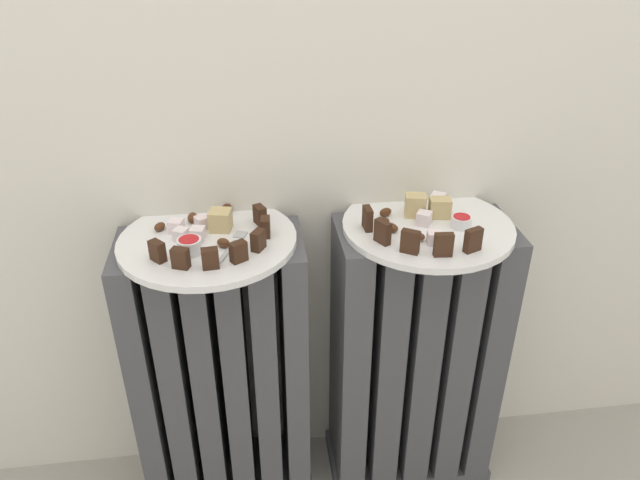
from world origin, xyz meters
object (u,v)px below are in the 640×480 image
Objects in this scene: radiator_left at (222,377)px; jam_bowl_right at (461,221)px; plate_left at (208,240)px; fork at (233,244)px; jam_bowl_left at (189,245)px; radiator_right at (414,360)px; plate_right at (428,226)px.

radiator_left is 0.56m from jam_bowl_right.
fork is at bearing -35.81° from plate_left.
jam_bowl_right is at bearing 3.43° from jam_bowl_left.
plate_right is at bearing 63.43° from radiator_right.
radiator_left is at bearing 177.36° from jam_bowl_right.
radiator_right is at bearing -0.00° from radiator_left.
radiator_left is 15.03× the size of jam_bowl_left.
jam_bowl_left is at bearing -173.33° from radiator_right.
jam_bowl_left is at bearing -118.20° from plate_left.
plate_left is 0.06m from fork.
jam_bowl_right is at bearing -20.89° from radiator_right.
fork is (-0.40, -0.01, -0.01)m from jam_bowl_right.
plate_right is 0.06m from jam_bowl_right.
plate_right is at bearing 5.21° from fork.
fork is (-0.35, -0.03, 0.01)m from plate_right.
jam_bowl_left is (-0.03, -0.05, 0.02)m from plate_left.
plate_left is 0.45m from jam_bowl_right.
plate_left is (-0.39, 0.00, 0.32)m from radiator_right.
plate_left is at bearing 61.80° from jam_bowl_left.
radiator_right is at bearing 159.11° from jam_bowl_right.
jam_bowl_left is 1.11× the size of jam_bowl_right.
plate_left is 2.97× the size of fork.
plate_right is (0.00, 0.00, 0.32)m from radiator_right.
radiator_left is 0.39m from radiator_right.
jam_bowl_right is (0.45, -0.02, 0.02)m from plate_left.
radiator_right is at bearing 5.21° from fork.
jam_bowl_right reaches higher than radiator_right.
radiator_left is at bearing 61.80° from jam_bowl_left.
jam_bowl_left is at bearing -166.26° from fork.
fork is at bearing -174.79° from plate_right.
plate_left is (0.00, -0.00, 0.32)m from radiator_left.
radiator_right is 15.03× the size of jam_bowl_left.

